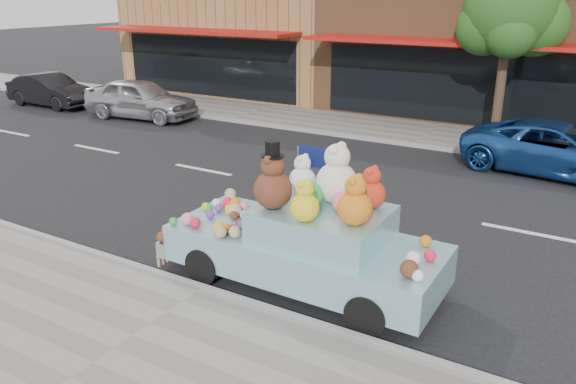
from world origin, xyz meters
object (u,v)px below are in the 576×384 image
Objects in this scene: street_tree at (510,18)px; car_dark at (50,90)px; car_blue at (558,150)px; art_car at (306,237)px; car_silver at (140,99)px.

car_dark is at bearing -170.21° from street_tree.
car_blue is 18.62m from car_dark.
car_dark is 17.61m from art_car.
car_blue is (1.93, -2.25, -3.05)m from street_tree.
car_dark is (-18.61, -0.62, 0.00)m from car_blue.
art_car reaches higher than car_dark.
street_tree reaches higher than car_silver.
car_blue and car_dark have the same top height.
street_tree is 12.57m from car_silver.
car_dark is at bearing 154.75° from art_car.
art_car is at bearing 168.33° from car_blue.
art_car reaches higher than car_blue.
car_silver is 0.92× the size of car_blue.
car_blue is 1.03× the size of art_car.
street_tree is 10.92m from art_car.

